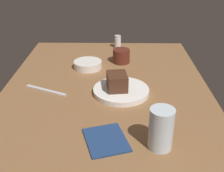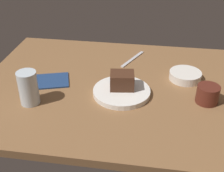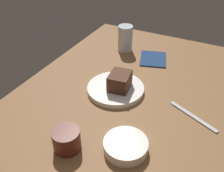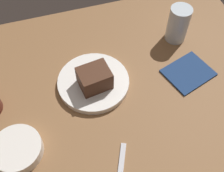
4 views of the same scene
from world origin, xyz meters
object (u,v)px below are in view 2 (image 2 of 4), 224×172
object	(u,v)px
chocolate_cake_slice	(122,80)
butter_knife	(132,59)
coffee_cup	(208,94)
folded_napkin	(51,81)
side_bowl	(185,76)
dessert_plate	(122,92)
water_glass	(28,88)

from	to	relation	value
chocolate_cake_slice	butter_knife	world-z (taller)	chocolate_cake_slice
coffee_cup	folded_napkin	size ratio (longest dim) A/B	0.58
side_bowl	coffee_cup	size ratio (longest dim) A/B	1.59
dessert_plate	water_glass	size ratio (longest dim) A/B	1.73
butter_knife	folded_napkin	xyz separation A→B (cm)	(-31.37, -25.31, 0.05)
folded_napkin	butter_knife	bearing A→B (deg)	38.90
dessert_plate	water_glass	distance (cm)	34.72
chocolate_cake_slice	side_bowl	size ratio (longest dim) A/B	0.69
dessert_plate	chocolate_cake_slice	distance (cm)	4.45
dessert_plate	water_glass	world-z (taller)	water_glass
butter_knife	folded_napkin	bearing A→B (deg)	-26.14
dessert_plate	chocolate_cake_slice	size ratio (longest dim) A/B	2.43
butter_knife	chocolate_cake_slice	bearing A→B (deg)	22.14
coffee_cup	butter_knife	world-z (taller)	coffee_cup
water_glass	side_bowl	world-z (taller)	water_glass
folded_napkin	coffee_cup	bearing A→B (deg)	-4.97
dessert_plate	folded_napkin	size ratio (longest dim) A/B	1.53
dessert_plate	coffee_cup	distance (cm)	31.86
chocolate_cake_slice	coffee_cup	xyz separation A→B (cm)	(31.87, -2.08, -1.76)
water_glass	folded_napkin	world-z (taller)	water_glass
dessert_plate	coffee_cup	bearing A→B (deg)	-0.80
water_glass	folded_napkin	bearing A→B (deg)	80.98
coffee_cup	side_bowl	bearing A→B (deg)	113.84
chocolate_cake_slice	side_bowl	world-z (taller)	chocolate_cake_slice
side_bowl	chocolate_cake_slice	bearing A→B (deg)	-150.97
chocolate_cake_slice	side_bowl	xyz separation A→B (cm)	(24.85, 13.79, -3.46)
side_bowl	butter_knife	bearing A→B (deg)	147.71
coffee_cup	butter_knife	bearing A→B (deg)	134.78
chocolate_cake_slice	side_bowl	bearing A→B (deg)	29.03
side_bowl	water_glass	bearing A→B (deg)	-155.41
water_glass	coffee_cup	xyz separation A→B (cm)	(64.32, 10.36, -3.00)
water_glass	dessert_plate	bearing A→B (deg)	18.36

